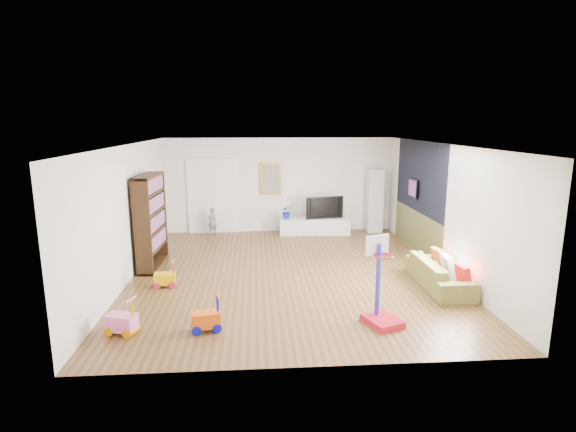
{
  "coord_description": "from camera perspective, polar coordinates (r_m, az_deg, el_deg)",
  "views": [
    {
      "loc": [
        -0.69,
        -9.06,
        3.16
      ],
      "look_at": [
        0.0,
        0.4,
        1.15
      ],
      "focal_mm": 28.0,
      "sensor_mm": 36.0,
      "label": 1
    }
  ],
  "objects": [
    {
      "name": "olive_wainscot",
      "position": [
        11.48,
        15.95,
        -1.9
      ],
      "size": [
        0.01,
        3.2,
        1.0
      ],
      "primitive_type": "cube",
      "color": "brown",
      "rests_on": "wall_right"
    },
    {
      "name": "child",
      "position": [
        12.82,
        -9.6,
        -0.67
      ],
      "size": [
        0.34,
        0.33,
        0.79
      ],
      "primitive_type": "imported",
      "rotation": [
        0.0,
        0.0,
        3.87
      ],
      "color": "slate",
      "rests_on": "ground"
    },
    {
      "name": "wall_right",
      "position": [
        10.04,
        19.01,
        0.93
      ],
      "size": [
        0.0,
        7.5,
        2.7
      ],
      "primitive_type": "cube",
      "color": "silver",
      "rests_on": "ground"
    },
    {
      "name": "ride_on_orange",
      "position": [
        7.11,
        -10.4,
        -12.06
      ],
      "size": [
        0.47,
        0.33,
        0.57
      ],
      "primitive_type": "cube",
      "rotation": [
        0.0,
        0.0,
        0.17
      ],
      "color": "#D5520B",
      "rests_on": "ground"
    },
    {
      "name": "pillow_center",
      "position": [
        9.2,
        19.7,
        -6.02
      ],
      "size": [
        0.15,
        0.42,
        0.42
      ],
      "primitive_type": "cube",
      "rotation": [
        0.0,
        0.0,
        -0.09
      ],
      "color": "silver",
      "rests_on": "sofa"
    },
    {
      "name": "wall_front",
      "position": [
        5.65,
        3.1,
        -6.72
      ],
      "size": [
        6.5,
        0.0,
        2.7
      ],
      "primitive_type": "cube",
      "color": "white",
      "rests_on": "ground"
    },
    {
      "name": "pillow_left",
      "position": [
        8.77,
        21.35,
        -7.01
      ],
      "size": [
        0.13,
        0.4,
        0.39
      ],
      "primitive_type": "cube",
      "rotation": [
        0.0,
        0.0,
        0.07
      ],
      "color": "red",
      "rests_on": "sofa"
    },
    {
      "name": "ceiling",
      "position": [
        9.1,
        0.19,
        9.07
      ],
      "size": [
        6.5,
        7.5,
        0.0
      ],
      "primitive_type": "cube",
      "color": "white",
      "rests_on": "ground"
    },
    {
      "name": "painting_back",
      "position": [
        12.88,
        -2.2,
        4.77
      ],
      "size": [
        0.62,
        0.06,
        0.92
      ],
      "primitive_type": "cube",
      "color": "gold",
      "rests_on": "wall_back"
    },
    {
      "name": "tv",
      "position": [
        12.74,
        4.52,
        1.14
      ],
      "size": [
        1.09,
        0.38,
        0.63
      ],
      "primitive_type": "imported",
      "rotation": [
        0.0,
        0.0,
        0.22
      ],
      "color": "black",
      "rests_on": "media_console"
    },
    {
      "name": "pillow_right",
      "position": [
        9.72,
        18.56,
        -4.98
      ],
      "size": [
        0.14,
        0.37,
        0.37
      ],
      "primitive_type": "cube",
      "rotation": [
        0.0,
        0.0,
        0.13
      ],
      "color": "#C04A26",
      "rests_on": "sofa"
    },
    {
      "name": "wall_back",
      "position": [
        12.95,
        -1.09,
        3.93
      ],
      "size": [
        6.5,
        0.0,
        2.7
      ],
      "primitive_type": "cube",
      "color": "silver",
      "rests_on": "ground"
    },
    {
      "name": "doorway",
      "position": [
        13.0,
        -9.47,
        2.45
      ],
      "size": [
        1.45,
        0.06,
        2.1
      ],
      "primitive_type": "cube",
      "color": "white",
      "rests_on": "ground"
    },
    {
      "name": "artwork_right",
      "position": [
        11.45,
        15.6,
        3.44
      ],
      "size": [
        0.04,
        0.56,
        0.46
      ],
      "primitive_type": "cube",
      "color": "#7F3F8C",
      "rests_on": "wall_right"
    },
    {
      "name": "sofa",
      "position": [
        9.22,
        18.67,
        -6.94
      ],
      "size": [
        0.74,
        1.87,
        0.55
      ],
      "primitive_type": "imported",
      "rotation": [
        0.0,
        0.0,
        1.57
      ],
      "color": "olive",
      "rests_on": "ground"
    },
    {
      "name": "media_console",
      "position": [
        12.8,
        3.39,
        -1.28
      ],
      "size": [
        2.0,
        0.57,
        0.46
      ],
      "primitive_type": "cube",
      "rotation": [
        0.0,
        0.0,
        -0.04
      ],
      "color": "silver",
      "rests_on": "ground"
    },
    {
      "name": "wall_left",
      "position": [
        9.58,
        -19.58,
        0.38
      ],
      "size": [
        0.0,
        7.5,
        2.7
      ],
      "primitive_type": "cube",
      "color": "silver",
      "rests_on": "ground"
    },
    {
      "name": "ride_on_pink",
      "position": [
        7.35,
        -20.45,
        -11.8
      ],
      "size": [
        0.5,
        0.39,
        0.58
      ],
      "primitive_type": "cube",
      "rotation": [
        0.0,
        0.0,
        -0.31
      ],
      "color": "pink",
      "rests_on": "ground"
    },
    {
      "name": "ride_on_yellow",
      "position": [
        9.07,
        -15.4,
        -7.11
      ],
      "size": [
        0.41,
        0.27,
        0.52
      ],
      "primitive_type": "cube",
      "rotation": [
        0.0,
        0.0,
        0.08
      ],
      "color": "#E2B300",
      "rests_on": "ground"
    },
    {
      "name": "tall_cabinet",
      "position": [
        13.19,
        10.93,
        1.94
      ],
      "size": [
        0.43,
        0.43,
        1.83
      ],
      "primitive_type": "cube",
      "rotation": [
        0.0,
        0.0,
        -0.02
      ],
      "color": "silver",
      "rests_on": "ground"
    },
    {
      "name": "navy_accent",
      "position": [
        11.25,
        16.34,
        4.8
      ],
      "size": [
        0.01,
        3.2,
        1.7
      ],
      "primitive_type": "cube",
      "color": "black",
      "rests_on": "wall_right"
    },
    {
      "name": "basketball_hoop",
      "position": [
        7.21,
        12.12,
        -8.18
      ],
      "size": [
        0.66,
        0.73,
        1.42
      ],
      "primitive_type": "cube",
      "rotation": [
        0.0,
        0.0,
        0.36
      ],
      "color": "#A81123",
      "rests_on": "ground"
    },
    {
      "name": "bookshelf",
      "position": [
        10.22,
        -17.06,
        -0.66
      ],
      "size": [
        0.42,
        1.41,
        2.04
      ],
      "primitive_type": "cube",
      "rotation": [
        0.0,
        0.0,
        -0.04
      ],
      "color": "black",
      "rests_on": "ground"
    },
    {
      "name": "vase_plant",
      "position": [
        12.65,
        -0.16,
        0.57
      ],
      "size": [
        0.39,
        0.35,
        0.4
      ],
      "primitive_type": "imported",
      "rotation": [
        0.0,
        0.0,
        0.14
      ],
      "color": "navy",
      "rests_on": "media_console"
    },
    {
      "name": "floor",
      "position": [
        9.62,
        0.18,
        -7.21
      ],
      "size": [
        6.5,
        7.5,
        0.0
      ],
      "primitive_type": "cube",
      "color": "brown",
      "rests_on": "ground"
    }
  ]
}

